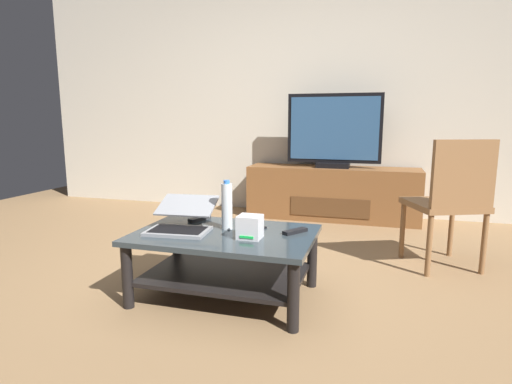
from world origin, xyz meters
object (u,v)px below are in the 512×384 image
at_px(coffee_table, 225,252).
at_px(tv_remote, 295,231).
at_px(laptop, 182,220).
at_px(router_box, 250,227).
at_px(soundbar_remote, 200,219).
at_px(dining_chair, 451,198).
at_px(media_cabinet, 332,193).
at_px(water_bottle_near, 227,206).
at_px(television, 334,132).
at_px(cell_phone, 254,229).

relative_size(coffee_table, tv_remote, 6.29).
xyz_separation_m(laptop, router_box, (0.43, -0.05, 0.01)).
height_order(router_box, soundbar_remote, router_box).
bearing_deg(dining_chair, router_box, -140.90).
height_order(media_cabinet, dining_chair, dining_chair).
xyz_separation_m(media_cabinet, tv_remote, (0.01, -2.01, 0.13)).
distance_m(water_bottle_near, tv_remote, 0.42).
height_order(laptop, tv_remote, laptop).
relative_size(router_box, soundbar_remote, 0.78).
distance_m(dining_chair, soundbar_remote, 1.67).
relative_size(television, dining_chair, 1.05).
relative_size(media_cabinet, soundbar_remote, 10.73).
bearing_deg(coffee_table, router_box, -22.28).
bearing_deg(media_cabinet, water_bottle_near, -100.84).
bearing_deg(router_box, cell_phone, 99.68).
bearing_deg(television, dining_chair, -53.91).
xyz_separation_m(dining_chair, laptop, (-1.55, -0.86, -0.06)).
bearing_deg(router_box, tv_remote, 38.93).
relative_size(television, cell_phone, 6.65).
relative_size(tv_remote, soundbar_remote, 1.00).
xyz_separation_m(water_bottle_near, soundbar_remote, (-0.24, 0.15, -0.13)).
bearing_deg(tv_remote, cell_phone, -147.05).
distance_m(router_box, soundbar_remote, 0.52).
distance_m(dining_chair, laptop, 1.77).
bearing_deg(media_cabinet, dining_chair, -54.37).
bearing_deg(cell_phone, tv_remote, 27.81).
xyz_separation_m(media_cabinet, router_box, (-0.20, -2.18, 0.18)).
height_order(router_box, water_bottle_near, water_bottle_near).
bearing_deg(laptop, soundbar_remote, 89.48).
bearing_deg(tv_remote, soundbar_remote, -156.05).
distance_m(cell_phone, soundbar_remote, 0.41).
distance_m(media_cabinet, soundbar_remote, 2.00).
distance_m(media_cabinet, laptop, 2.23).
xyz_separation_m(laptop, tv_remote, (0.64, 0.12, -0.05)).
bearing_deg(soundbar_remote, water_bottle_near, -7.65).
relative_size(water_bottle_near, soundbar_remote, 1.79).
bearing_deg(laptop, router_box, -7.01).
bearing_deg(television, tv_remote, -89.76).
distance_m(media_cabinet, router_box, 2.20).
bearing_deg(coffee_table, television, 79.83).
bearing_deg(coffee_table, media_cabinet, 79.93).
xyz_separation_m(media_cabinet, water_bottle_near, (-0.39, -2.04, 0.25)).
bearing_deg(water_bottle_near, laptop, -158.59).
relative_size(dining_chair, soundbar_remote, 5.56).
xyz_separation_m(dining_chair, router_box, (-1.12, -0.91, -0.05)).
height_order(dining_chair, cell_phone, dining_chair).
distance_m(media_cabinet, cell_phone, 2.02).
bearing_deg(media_cabinet, router_box, -95.34).
bearing_deg(soundbar_remote, dining_chair, 45.21).
xyz_separation_m(coffee_table, dining_chair, (1.29, 0.84, 0.23)).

